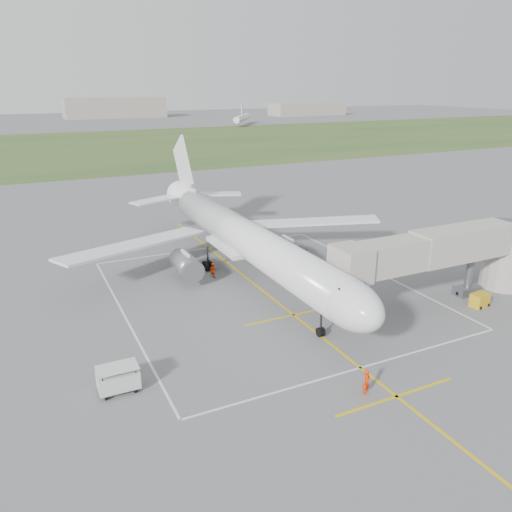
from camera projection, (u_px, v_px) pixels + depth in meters
name	position (u px, v px, depth m)	size (l,w,h in m)	color
ground	(248.00, 279.00, 54.22)	(700.00, 700.00, 0.00)	#5C5D5F
grass_strip	(82.00, 148.00, 164.76)	(700.00, 120.00, 0.02)	#314F22
apron_markings	(272.00, 298.00, 49.27)	(28.20, 60.00, 0.01)	gold
airliner	(244.00, 238.00, 53.42)	(38.93, 46.75, 13.52)	silver
jet_bridge	(456.00, 253.00, 47.66)	(23.40, 5.00, 7.20)	gray
gpu_unit	(480.00, 300.00, 47.28)	(1.88, 1.43, 1.31)	gold
baggage_cart	(118.00, 379.00, 34.08)	(2.76, 1.66, 1.92)	silver
ramp_worker_nose	(366.00, 382.00, 33.75)	(0.69, 0.45, 1.89)	red
ramp_worker_wing	(213.00, 270.00, 54.46)	(0.78, 0.61, 1.60)	red
distant_hangars	(16.00, 112.00, 271.37)	(345.00, 49.00, 12.00)	gray
distant_aircraft	(81.00, 124.00, 211.83)	(175.14, 50.65, 8.85)	silver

